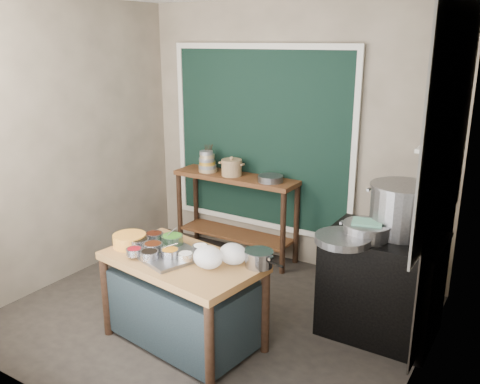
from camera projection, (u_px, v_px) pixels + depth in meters
The scene contains 30 objects.
floor at pixel (212, 317), 4.59m from camera, with size 3.50×3.00×0.02m, color #2A2520.
back_wall at pixel (291, 137), 5.41m from camera, with size 3.50×0.02×2.80m, color gray.
left_wall at pixel (65, 143), 5.08m from camera, with size 0.02×3.00×2.80m, color gray.
right_wall at pixel (430, 199), 3.30m from camera, with size 0.02×3.00×2.80m, color gray.
curtain_panel at pixel (260, 139), 5.57m from camera, with size 2.10×0.02×1.90m, color black.
curtain_frame at pixel (260, 139), 5.57m from camera, with size 2.22×0.03×2.02m, color beige, non-canonical shape.
tile_panel at pixel (450, 119), 3.63m from camera, with size 0.02×1.70×1.70m, color #B2B2AA.
soot_patch at pixel (436, 262), 4.04m from camera, with size 0.01×1.30×1.30m, color black.
wall_shelf at pixel (440, 145), 3.99m from camera, with size 0.22×0.70×0.03m, color beige.
prep_table at pixel (183, 301), 4.09m from camera, with size 1.25×0.72×0.75m, color brown.
back_counter at pixel (236, 216), 5.77m from camera, with size 1.45×0.40×0.95m, color #532C17.
stove_block at pixel (381, 286), 4.23m from camera, with size 0.90×0.68×0.85m, color black.
stove_top at pixel (385, 237), 4.10m from camera, with size 0.92×0.69×0.03m, color black.
condiment_tray at pixel (164, 252), 4.06m from camera, with size 0.61×0.44×0.03m, color gray.
condiment_bowls at pixel (161, 246), 4.07m from camera, with size 0.64×0.49×0.07m.
yellow_basin at pixel (130, 240), 4.20m from camera, with size 0.27×0.27×0.10m, color gold.
saucepan at pixel (259, 259), 3.82m from camera, with size 0.23×0.23×0.12m, color gray, non-canonical shape.
plastic_bag_a at pixel (208, 257), 3.79m from camera, with size 0.23×0.20×0.18m, color white.
plastic_bag_b at pixel (233, 254), 3.86m from camera, with size 0.22×0.19×0.17m, color white.
bowl_stack at pixel (207, 163), 5.77m from camera, with size 0.21×0.21×0.24m.
utensil_cup at pixel (208, 167), 5.82m from camera, with size 0.16×0.16×0.10m, color gray.
ceramic_crock at pixel (232, 168), 5.60m from camera, with size 0.24×0.24×0.16m, color #947150, non-canonical shape.
wide_bowl at pixel (270, 179), 5.37m from camera, with size 0.27×0.27×0.07m, color gray.
stock_pot at pixel (401, 209), 4.07m from camera, with size 0.53×0.53×0.42m, color gray, non-canonical shape.
pot_lid at pixel (427, 216), 3.91m from camera, with size 0.43×0.43×0.02m, color gray.
steamer at pixel (366, 231), 4.02m from camera, with size 0.39×0.39×0.12m, color gray, non-canonical shape.
green_cloth at pixel (367, 222), 4.00m from camera, with size 0.23×0.18×0.02m, color #65AD8D.
shallow_pan at pixel (343, 239), 3.94m from camera, with size 0.44×0.44×0.06m, color gray.
shelf_bowl_stack at pixel (438, 138), 3.90m from camera, with size 0.15×0.15×0.12m.
shelf_bowl_green at pixel (446, 136), 4.17m from camera, with size 0.12×0.12×0.04m, color gray.
Camera 1 is at (2.38, -3.32, 2.39)m, focal length 38.00 mm.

